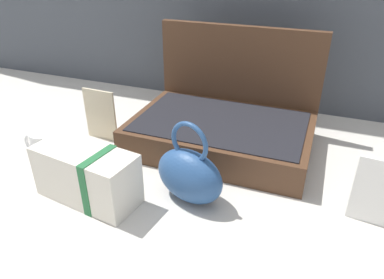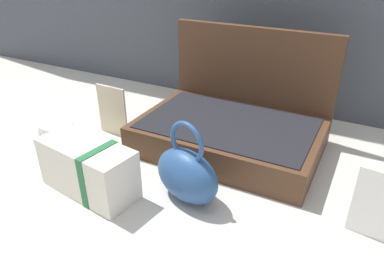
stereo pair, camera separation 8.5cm
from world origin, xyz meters
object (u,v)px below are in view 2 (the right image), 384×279
(open_suitcase, at_px, (233,124))
(teal_pouch_handbag, at_px, (187,174))
(coffee_mug, at_px, (59,139))
(info_card_left, at_px, (379,207))
(poster_card_right, at_px, (112,111))
(cream_toiletry_bag, at_px, (89,169))

(open_suitcase, bearing_deg, teal_pouch_handbag, -89.24)
(coffee_mug, bearing_deg, info_card_left, 3.30)
(teal_pouch_handbag, xyz_separation_m, poster_card_right, (-0.36, 0.18, 0.01))
(teal_pouch_handbag, relative_size, info_card_left, 1.29)
(open_suitcase, distance_m, poster_card_right, 0.38)
(teal_pouch_handbag, height_order, poster_card_right, teal_pouch_handbag)
(cream_toiletry_bag, height_order, info_card_left, info_card_left)
(open_suitcase, relative_size, poster_card_right, 3.20)
(open_suitcase, distance_m, coffee_mug, 0.51)
(open_suitcase, relative_size, teal_pouch_handbag, 2.51)
(open_suitcase, xyz_separation_m, poster_card_right, (-0.36, -0.11, 0.01))
(teal_pouch_handbag, xyz_separation_m, cream_toiletry_bag, (-0.22, -0.08, -0.01))
(open_suitcase, bearing_deg, poster_card_right, -162.73)
(teal_pouch_handbag, bearing_deg, poster_card_right, 153.01)
(cream_toiletry_bag, height_order, poster_card_right, poster_card_right)
(teal_pouch_handbag, distance_m, info_card_left, 0.41)
(coffee_mug, distance_m, info_card_left, 0.83)
(open_suitcase, height_order, cream_toiletry_bag, open_suitcase)
(teal_pouch_handbag, relative_size, cream_toiletry_bag, 0.79)
(open_suitcase, distance_m, teal_pouch_handbag, 0.30)
(coffee_mug, relative_size, info_card_left, 0.78)
(info_card_left, bearing_deg, teal_pouch_handbag, -165.05)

